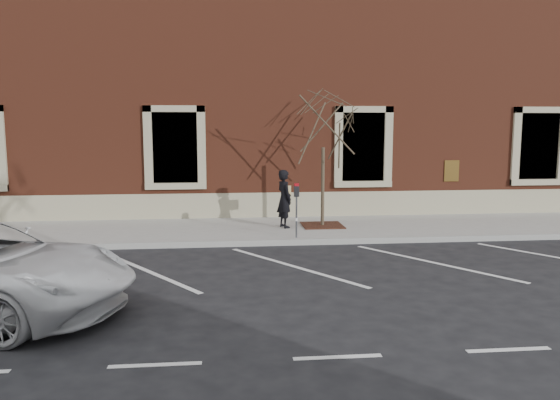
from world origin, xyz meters
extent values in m
plane|color=#28282B|center=(0.00, 0.00, 0.00)|extent=(120.00, 120.00, 0.00)
cube|color=#B1ADA7|center=(0.00, 1.75, 0.07)|extent=(40.00, 3.50, 0.15)
cube|color=#9E9E99|center=(0.00, -0.05, 0.07)|extent=(40.00, 0.12, 0.15)
cube|color=brown|center=(0.00, 7.75, 4.00)|extent=(40.00, 8.50, 8.00)
cube|color=tan|center=(0.00, 3.53, 0.55)|extent=(40.00, 0.06, 0.80)
cube|color=black|center=(-3.00, 3.65, 2.40)|extent=(1.40, 0.30, 2.20)
cube|color=tan|center=(-3.00, 3.48, 1.20)|extent=(1.90, 0.20, 0.20)
cube|color=black|center=(3.00, 3.65, 2.40)|extent=(1.40, 0.30, 2.20)
cube|color=tan|center=(3.00, 3.48, 1.20)|extent=(1.90, 0.20, 0.20)
cube|color=black|center=(9.00, 3.65, 2.40)|extent=(1.40, 0.30, 2.20)
cube|color=tan|center=(9.00, 3.48, 1.20)|extent=(1.90, 0.20, 0.20)
imported|color=black|center=(0.24, 1.67, 0.99)|extent=(0.59, 0.71, 1.68)
cylinder|color=#595B60|center=(0.39, 0.18, 0.69)|extent=(0.05, 0.05, 1.09)
cube|color=black|center=(0.39, 0.18, 1.38)|extent=(0.13, 0.10, 0.28)
cube|color=#AC0B14|center=(0.39, 0.18, 1.56)|extent=(0.12, 0.09, 0.07)
cube|color=white|center=(0.39, 0.13, 0.64)|extent=(0.05, 0.00, 0.08)
cube|color=#452416|center=(1.38, 1.81, 0.16)|extent=(1.18, 1.18, 0.03)
cylinder|color=brown|center=(1.38, 1.81, 1.30)|extent=(0.10, 0.10, 2.31)
camera|label=1|loc=(-1.47, -13.83, 3.07)|focal=35.00mm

